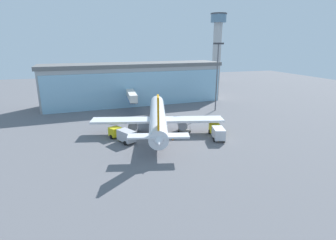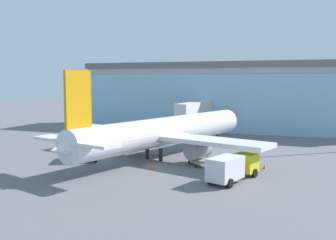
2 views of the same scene
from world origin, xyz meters
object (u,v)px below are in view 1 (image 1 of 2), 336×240
fuel_truck (217,131)px  control_tower (217,42)px  jet_bridge (131,96)px  apron_light_mast (217,72)px  baggage_cart (184,130)px  safety_cone_wingtip (211,127)px  safety_cone_nose (173,139)px  airplane (158,117)px  catering_truck (123,134)px

fuel_truck → control_tower: bearing=-11.9°
control_tower → fuel_truck: bearing=-116.8°
jet_bridge → apron_light_mast: bearing=-102.0°
baggage_cart → safety_cone_wingtip: (7.60, 1.26, -0.23)m
jet_bridge → safety_cone_nose: bearing=-167.8°
airplane → fuel_truck: size_ratio=4.64×
apron_light_mast → airplane: apron_light_mast is taller
catering_truck → fuel_truck: 20.33m
catering_truck → baggage_cart: bearing=-111.4°
apron_light_mast → airplane: (-22.19, -14.28, -8.46)m
apron_light_mast → baggage_cart: bearing=-134.4°
apron_light_mast → baggage_cart: (-16.53, -16.85, -11.33)m
apron_light_mast → safety_cone_nose: (-20.61, -20.83, -11.56)m
jet_bridge → apron_light_mast: 26.72m
airplane → safety_cone_nose: (1.58, -6.55, -3.10)m
baggage_cart → safety_cone_wingtip: 7.71m
baggage_cart → safety_cone_nose: (-4.09, -3.97, -0.23)m
safety_cone_nose → safety_cone_wingtip: size_ratio=1.00×
safety_cone_wingtip → airplane: bearing=174.3°
catering_truck → fuel_truck: size_ratio=0.98×
jet_bridge → apron_light_mast: (24.83, -6.90, 7.08)m
jet_bridge → catering_truck: (-6.08, -25.23, -3.29)m
jet_bridge → control_tower: bearing=-43.0°
airplane → safety_cone_wingtip: size_ratio=64.35×
apron_light_mast → fuel_truck: size_ratio=2.64×
control_tower → baggage_cart: 90.93m
airplane → safety_cone_wingtip: 13.69m
jet_bridge → safety_cone_wingtip: bearing=-141.2°
apron_light_mast → control_tower: bearing=63.0°
jet_bridge → catering_truck: 26.16m
jet_bridge → catering_truck: jet_bridge is taller
jet_bridge → safety_cone_nose: jet_bridge is taller
apron_light_mast → fuel_truck: (-10.99, -22.42, -10.37)m
apron_light_mast → airplane: size_ratio=0.57×
catering_truck → safety_cone_nose: bearing=-130.9°
catering_truck → baggage_cart: (14.38, 1.48, -0.97)m
safety_cone_nose → fuel_truck: bearing=-9.4°
control_tower → fuel_truck: size_ratio=4.58×
jet_bridge → control_tower: size_ratio=0.43×
airplane → catering_truck: (-8.71, -4.06, -1.91)m
airplane → catering_truck: airplane is taller
catering_truck → safety_cone_nose: (10.29, -2.49, -1.19)m
jet_bridge → control_tower: (54.73, 51.74, 16.12)m
fuel_truck → safety_cone_wingtip: (2.06, 6.82, -1.19)m
jet_bridge → baggage_cart: (8.30, -23.75, -4.26)m
catering_truck → safety_cone_wingtip: size_ratio=13.63×
control_tower → baggage_cart: bearing=-121.6°
apron_light_mast → safety_cone_nose: 31.50m
jet_bridge → baggage_cart: size_ratio=4.72×
apron_light_mast → catering_truck: (-30.91, -18.34, -10.37)m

